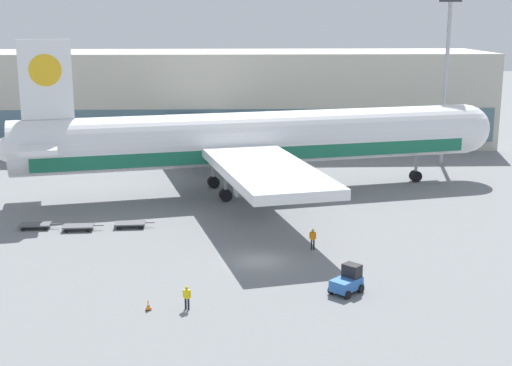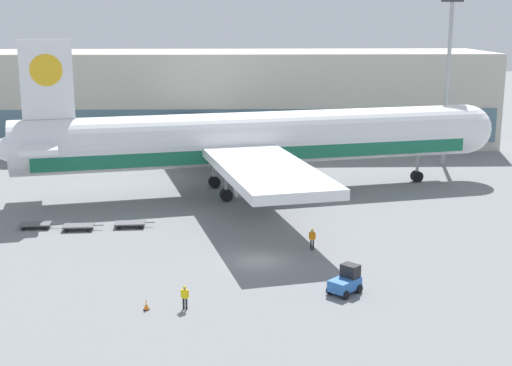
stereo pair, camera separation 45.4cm
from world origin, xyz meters
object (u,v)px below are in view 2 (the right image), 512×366
object	(u,v)px
airplane_main	(249,141)
baggage_dolly_second	(79,226)
baggage_dolly_third	(130,223)
baggage_tug_foreground	(346,281)
ground_crew_near	(312,237)
ground_crew_far	(185,296)
light_mast	(448,67)
baggage_dolly_lead	(36,224)
traffic_cone_near	(146,305)

from	to	relation	value
airplane_main	baggage_dolly_second	xyz separation A→B (m)	(-16.07, -14.05, -5.45)
baggage_dolly_second	baggage_dolly_third	xyz separation A→B (m)	(4.62, 0.74, 0.00)
baggage_tug_foreground	baggage_dolly_second	distance (m)	27.42
airplane_main	ground_crew_near	world-z (taller)	airplane_main
baggage_dolly_third	ground_crew_far	bearing A→B (deg)	-74.93
airplane_main	baggage_dolly_second	size ratio (longest dim) A/B	15.31
baggage_dolly_third	ground_crew_near	distance (m)	17.78
baggage_dolly_second	ground_crew_near	size ratio (longest dim) A/B	2.02
airplane_main	baggage_dolly_second	world-z (taller)	airplane_main
light_mast	baggage_dolly_lead	distance (m)	55.61
ground_crew_near	ground_crew_far	size ratio (longest dim) A/B	1.12
airplane_main	baggage_dolly_lead	distance (m)	24.81
light_mast	airplane_main	bearing A→B (deg)	-150.42
baggage_dolly_second	ground_crew_near	distance (m)	21.86
baggage_dolly_lead	traffic_cone_near	world-z (taller)	traffic_cone_near
airplane_main	baggage_tug_foreground	size ratio (longest dim) A/B	20.94
traffic_cone_near	baggage_dolly_second	bearing A→B (deg)	114.38
ground_crew_far	traffic_cone_near	world-z (taller)	ground_crew_far
baggage_dolly_lead	ground_crew_near	xyz separation A→B (m)	(24.99, -7.05, 0.72)
baggage_tug_foreground	light_mast	bearing A→B (deg)	20.91
traffic_cone_near	airplane_main	bearing A→B (deg)	76.81
baggage_dolly_lead	ground_crew_near	size ratio (longest dim) A/B	2.02
baggage_dolly_lead	baggage_dolly_second	xyz separation A→B (m)	(4.10, -0.67, 0.00)
light_mast	traffic_cone_near	bearing A→B (deg)	-125.43
baggage_tug_foreground	baggage_dolly_lead	xyz separation A→B (m)	(-26.38, 16.65, -0.49)
ground_crew_near	baggage_dolly_second	bearing A→B (deg)	-3.52
airplane_main	traffic_cone_near	distance (m)	33.96
baggage_dolly_lead	baggage_dolly_third	distance (m)	8.72
traffic_cone_near	ground_crew_near	bearing A→B (deg)	44.37
airplane_main	traffic_cone_near	size ratio (longest dim) A/B	76.03
light_mast	ground_crew_near	distance (m)	42.82
ground_crew_far	ground_crew_near	bearing A→B (deg)	66.41
light_mast	ground_crew_near	xyz separation A→B (m)	(-21.29, -35.26, -11.70)
light_mast	baggage_dolly_second	distance (m)	52.61
baggage_dolly_lead	baggage_dolly_second	bearing A→B (deg)	-12.49
ground_crew_near	baggage_tug_foreground	bearing A→B (deg)	111.69
airplane_main	ground_crew_far	bearing A→B (deg)	-111.71
baggage_tug_foreground	traffic_cone_near	distance (m)	14.11
airplane_main	baggage_dolly_third	bearing A→B (deg)	-143.59
airplane_main	ground_crew_far	size ratio (longest dim) A/B	34.46
baggage_dolly_third	ground_crew_near	size ratio (longest dim) A/B	2.02
baggage_dolly_lead	baggage_dolly_third	xyz separation A→B (m)	(8.72, 0.08, 0.00)
ground_crew_far	baggage_dolly_second	bearing A→B (deg)	136.16
airplane_main	baggage_dolly_lead	xyz separation A→B (m)	(-20.17, -13.38, -5.45)
baggage_dolly_second	ground_crew_near	bearing A→B (deg)	-20.23
airplane_main	baggage_dolly_second	distance (m)	22.03
ground_crew_far	traffic_cone_near	size ratio (longest dim) A/B	2.21
baggage_dolly_third	baggage_dolly_lead	bearing A→B (deg)	177.26
baggage_dolly_second	ground_crew_far	size ratio (longest dim) A/B	2.25
ground_crew_far	baggage_dolly_third	bearing A→B (deg)	123.79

